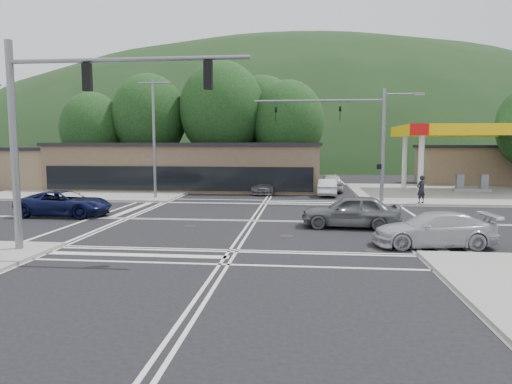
# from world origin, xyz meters

# --- Properties ---
(ground) EXTENTS (120.00, 120.00, 0.00)m
(ground) POSITION_xyz_m (0.00, 0.00, 0.00)
(ground) COLOR black
(ground) RESTS_ON ground
(sidewalk_ne) EXTENTS (16.00, 16.00, 0.15)m
(sidewalk_ne) POSITION_xyz_m (15.00, 15.00, 0.07)
(sidewalk_ne) COLOR gray
(sidewalk_ne) RESTS_ON ground
(sidewalk_nw) EXTENTS (16.00, 16.00, 0.15)m
(sidewalk_nw) POSITION_xyz_m (-15.00, 15.00, 0.07)
(sidewalk_nw) COLOR gray
(sidewalk_nw) RESTS_ON ground
(gas_station_canopy) EXTENTS (12.32, 8.34, 5.75)m
(gas_station_canopy) POSITION_xyz_m (16.99, 15.99, 5.04)
(gas_station_canopy) COLOR silver
(gas_station_canopy) RESTS_ON ground
(convenience_store) EXTENTS (10.00, 6.00, 3.80)m
(convenience_store) POSITION_xyz_m (20.00, 25.00, 1.90)
(convenience_store) COLOR #846B4F
(convenience_store) RESTS_ON ground
(commercial_row) EXTENTS (24.00, 8.00, 4.00)m
(commercial_row) POSITION_xyz_m (-8.00, 17.00, 2.00)
(commercial_row) COLOR brown
(commercial_row) RESTS_ON ground
(commercial_nw) EXTENTS (8.00, 7.00, 3.60)m
(commercial_nw) POSITION_xyz_m (-24.00, 17.00, 1.80)
(commercial_nw) COLOR #846B4F
(commercial_nw) RESTS_ON ground
(hill_north) EXTENTS (252.00, 126.00, 140.00)m
(hill_north) POSITION_xyz_m (0.00, 90.00, 0.00)
(hill_north) COLOR #1B3317
(hill_north) RESTS_ON ground
(tree_n_a) EXTENTS (8.00, 8.00, 11.75)m
(tree_n_a) POSITION_xyz_m (-14.00, 24.00, 7.14)
(tree_n_a) COLOR #382619
(tree_n_a) RESTS_ON ground
(tree_n_b) EXTENTS (9.00, 9.00, 12.98)m
(tree_n_b) POSITION_xyz_m (-6.00, 24.00, 7.79)
(tree_n_b) COLOR #382619
(tree_n_b) RESTS_ON ground
(tree_n_c) EXTENTS (7.60, 7.60, 10.87)m
(tree_n_c) POSITION_xyz_m (1.00, 24.00, 6.49)
(tree_n_c) COLOR #382619
(tree_n_c) RESTS_ON ground
(tree_n_d) EXTENTS (6.80, 6.80, 9.76)m
(tree_n_d) POSITION_xyz_m (-20.00, 23.00, 5.84)
(tree_n_d) COLOR #382619
(tree_n_d) RESTS_ON ground
(tree_n_e) EXTENTS (8.40, 8.40, 11.98)m
(tree_n_e) POSITION_xyz_m (-2.00, 28.00, 7.14)
(tree_n_e) COLOR #382619
(tree_n_e) RESTS_ON ground
(streetlight_nw) EXTENTS (2.50, 0.25, 9.00)m
(streetlight_nw) POSITION_xyz_m (-8.44, 9.00, 5.05)
(streetlight_nw) COLOR slate
(streetlight_nw) RESTS_ON ground
(signal_mast_ne) EXTENTS (11.65, 0.30, 8.00)m
(signal_mast_ne) POSITION_xyz_m (6.95, 8.20, 5.07)
(signal_mast_ne) COLOR slate
(signal_mast_ne) RESTS_ON ground
(signal_mast_sw) EXTENTS (9.14, 0.28, 8.00)m
(signal_mast_sw) POSITION_xyz_m (-6.39, -8.20, 5.12)
(signal_mast_sw) COLOR slate
(signal_mast_sw) RESTS_ON ground
(car_blue_west) EXTENTS (5.37, 2.54, 1.48)m
(car_blue_west) POSITION_xyz_m (-11.09, 0.50, 0.74)
(car_blue_west) COLOR #0C1037
(car_blue_west) RESTS_ON ground
(car_grey_center) EXTENTS (4.99, 2.30, 1.66)m
(car_grey_center) POSITION_xyz_m (5.08, -1.49, 0.83)
(car_grey_center) COLOR slate
(car_grey_center) RESTS_ON ground
(car_silver_east) EXTENTS (5.02, 2.40, 1.41)m
(car_silver_east) POSITION_xyz_m (8.00, -5.50, 0.71)
(car_silver_east) COLOR #B9BBC0
(car_silver_east) RESTS_ON ground
(car_queue_a) EXTENTS (1.82, 4.29, 1.38)m
(car_queue_a) POSITION_xyz_m (4.70, 12.75, 0.69)
(car_queue_a) COLOR silver
(car_queue_a) RESTS_ON ground
(car_queue_b) EXTENTS (1.92, 4.73, 1.61)m
(car_queue_b) POSITION_xyz_m (5.14, 16.02, 0.80)
(car_queue_b) COLOR #B4B4B0
(car_queue_b) RESTS_ON ground
(car_northbound) EXTENTS (2.09, 4.55, 1.29)m
(car_northbound) POSITION_xyz_m (-0.50, 13.79, 0.65)
(car_northbound) COLOR #5D5F62
(car_northbound) RESTS_ON ground
(pedestrian) EXTENTS (0.83, 0.76, 1.91)m
(pedestrian) POSITION_xyz_m (10.71, 7.50, 1.10)
(pedestrian) COLOR black
(pedestrian) RESTS_ON sidewalk_ne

